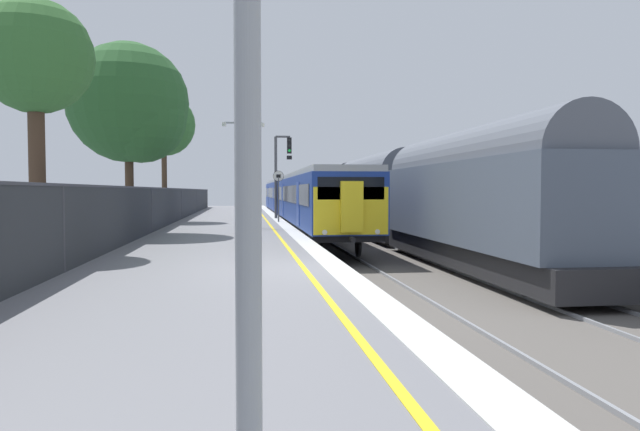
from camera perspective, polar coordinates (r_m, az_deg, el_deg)
The scene contains 10 objects.
ground at distance 13.66m, azimuth 11.10°, elevation -7.45°, with size 17.40×110.00×1.21m.
commuter_train_at_platform at distance 40.86m, azimuth -2.26°, elevation 1.80°, with size 2.83×41.68×3.81m.
freight_train_adjacent_track at distance 42.05m, azimuth 3.11°, elevation 2.28°, with size 2.60×59.56×4.77m.
signal_gantry at distance 36.50m, azimuth -3.96°, elevation 4.80°, with size 1.10×0.24×5.18m.
speed_limit_sign at distance 32.09m, azimuth -4.12°, elevation 2.58°, with size 0.59×0.08×2.84m.
platform_lamp_mid at distance 27.62m, azimuth -7.53°, elevation 5.07°, with size 2.00×0.20×5.02m.
platform_back_fence at distance 13.31m, azimuth -24.00°, elevation -0.98°, with size 0.07×99.00×1.88m.
background_tree_left at distance 24.37m, azimuth -18.04°, elevation 10.10°, with size 4.73×4.73×7.58m.
background_tree_centre at distance 33.92m, azimuth -15.24°, elevation 8.47°, with size 3.50×3.50×7.19m.
background_tree_right at distance 17.98m, azimuth -26.30°, elevation 13.46°, with size 3.09×3.09×6.92m.
Camera 1 is at (-1.68, -12.74, 1.73)m, focal length 32.47 mm.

